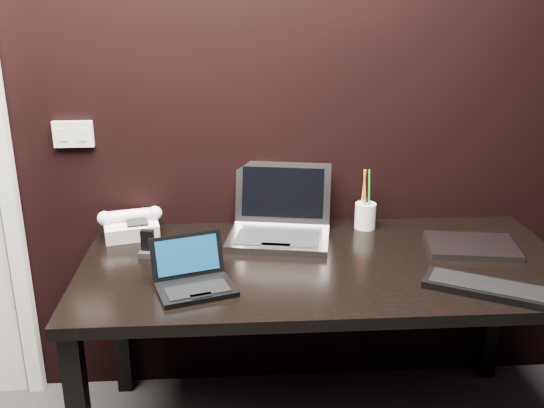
{
  "coord_description": "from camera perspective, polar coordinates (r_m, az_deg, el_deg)",
  "views": [
    {
      "loc": [
        -0.01,
        -0.52,
        1.63
      ],
      "look_at": [
        0.11,
        1.35,
        0.97
      ],
      "focal_mm": 40.0,
      "sensor_mm": 36.0,
      "label": 1
    }
  ],
  "objects": [
    {
      "name": "wall_back",
      "position": [
        2.34,
        -3.46,
        11.17
      ],
      "size": [
        4.0,
        0.0,
        4.0
      ],
      "primitive_type": "plane",
      "rotation": [
        1.57,
        0.0,
        0.0
      ],
      "color": "black",
      "rests_on": "ground"
    },
    {
      "name": "wall_switch",
      "position": [
        2.44,
        -18.2,
        6.27
      ],
      "size": [
        0.15,
        0.02,
        0.1
      ],
      "color": "silver",
      "rests_on": "wall_back"
    },
    {
      "name": "desk",
      "position": [
        2.17,
        4.98,
        -7.26
      ],
      "size": [
        1.7,
        0.8,
        0.74
      ],
      "color": "black",
      "rests_on": "ground"
    },
    {
      "name": "netbook",
      "position": [
        1.95,
        -7.39,
        -7.04
      ],
      "size": [
        0.29,
        0.27,
        0.15
      ],
      "color": "black",
      "rests_on": "desk"
    },
    {
      "name": "silver_laptop",
      "position": [
        2.31,
        0.72,
        -2.02
      ],
      "size": [
        0.43,
        0.4,
        0.26
      ],
      "color": "#9E9EA4",
      "rests_on": "desk"
    },
    {
      "name": "ext_keyboard",
      "position": [
        2.03,
        19.76,
        -7.45
      ],
      "size": [
        0.41,
        0.31,
        0.03
      ],
      "color": "black",
      "rests_on": "desk"
    },
    {
      "name": "closed_laptop",
      "position": [
        2.34,
        18.27,
        -3.78
      ],
      "size": [
        0.35,
        0.27,
        0.02
      ],
      "color": "#97989C",
      "rests_on": "desk"
    },
    {
      "name": "desk_phone",
      "position": [
        2.4,
        -13.16,
        -1.89
      ],
      "size": [
        0.25,
        0.23,
        0.12
      ],
      "color": "silver",
      "rests_on": "desk"
    },
    {
      "name": "mobile_phone",
      "position": [
        2.2,
        -11.64,
        -3.93
      ],
      "size": [
        0.06,
        0.05,
        0.09
      ],
      "color": "black",
      "rests_on": "desk"
    },
    {
      "name": "pen_cup",
      "position": [
        2.43,
        8.77,
        -0.99
      ],
      "size": [
        0.1,
        0.1,
        0.24
      ],
      "color": "white",
      "rests_on": "desk"
    }
  ]
}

